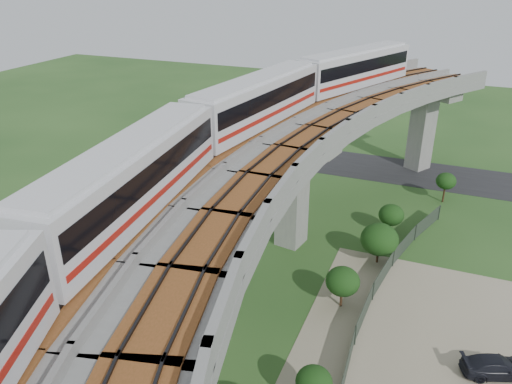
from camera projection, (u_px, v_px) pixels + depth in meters
ground at (230, 313)px, 33.71m from camera, size 160.00×160.00×0.00m
asphalt_road at (335, 162)px, 58.97m from camera, size 60.00×8.00×0.03m
viaduct at (287, 202)px, 28.61m from camera, size 19.58×73.98×11.40m
metro_train at (233, 138)px, 28.73m from camera, size 10.72×61.34×3.64m
fence at (376, 341)px, 30.10m from camera, size 3.87×38.73×1.50m
tree_0 at (446, 181)px, 48.33m from camera, size 1.91×1.91×3.05m
tree_1 at (391, 215)px, 42.87m from camera, size 2.17×2.17×2.69m
tree_2 at (379, 239)px, 38.44m from camera, size 2.92×2.92×3.34m
tree_3 at (343, 281)px, 33.49m from camera, size 2.32×2.32×3.03m
tree_4 at (314, 382)px, 25.45m from camera, size 1.92×1.92×2.86m
car_dark at (497, 366)px, 28.38m from camera, size 4.28×2.95×1.15m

